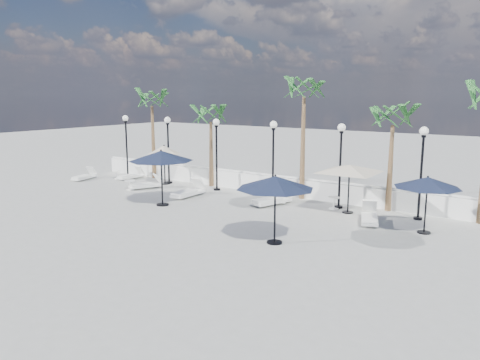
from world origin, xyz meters
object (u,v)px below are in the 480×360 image
Objects in this scene: lounger_3 at (188,192)px; parasol_navy_mid at (275,183)px; lounger_2 at (146,184)px; lounger_1 at (131,175)px; parasol_cream_sq_a at (350,165)px; lounger_6 at (369,217)px; lounger_5 at (282,197)px; parasol_cream_small at (164,150)px; lounger_0 at (84,176)px; parasol_navy_right at (428,183)px; lounger_4 at (272,199)px; parasol_navy_left at (161,156)px.

parasol_navy_mid is at bearing -29.31° from lounger_3.
lounger_3 is at bearing 20.37° from lounger_2.
lounger_1 is at bearing 157.02° from parasol_navy_mid.
lounger_1 is at bearing 178.79° from parasol_cream_sq_a.
lounger_5 is at bearing 143.84° from lounger_6.
lounger_3 is 0.45× the size of parasol_cream_sq_a.
lounger_0 is at bearing -159.94° from parasol_cream_small.
parasol_cream_small is at bearing 153.33° from lounger_6.
parasol_cream_sq_a is (16.19, 1.48, 1.90)m from lounger_0.
parasol_cream_sq_a reaches higher than lounger_5.
parasol_navy_right reaches higher than lounger_5.
lounger_4 is at bearing -6.83° from parasol_cream_small.
parasol_navy_mid is at bearing -41.52° from lounger_4.
lounger_6 is at bearing 25.83° from lounger_2.
parasol_navy_right is 14.82m from parasol_cream_small.
parasol_cream_sq_a is at bearing 25.05° from parasol_navy_left.
parasol_navy_left is 1.30× the size of parasol_cream_small.
lounger_4 is 1.08× the size of lounger_6.
parasol_navy_left is 8.45m from parasol_cream_sq_a.
parasol_navy_right reaches higher than lounger_6.
parasol_navy_left reaches higher than parasol_navy_right.
parasol_navy_left reaches higher than lounger_2.
lounger_4 is at bearing 154.68° from lounger_6.
parasol_navy_left is at bearing -84.96° from lounger_3.
lounger_4 is 0.95m from lounger_5.
lounger_6 is 0.44× the size of parasol_cream_sq_a.
parasol_navy_mid is 5.81m from parasol_navy_right.
parasol_navy_left is (8.54, -2.10, 2.10)m from lounger_0.
lounger_3 is (8.31, -0.01, 0.04)m from lounger_0.
lounger_2 is 11.63m from parasol_navy_mid.
parasol_navy_right is 0.52× the size of parasol_cream_sq_a.
lounger_6 is at bearing -36.82° from parasol_cream_sq_a.
parasol_navy_right is at bearing -33.90° from lounger_5.
lounger_0 is 0.74× the size of parasol_navy_right.
lounger_0 is at bearing -179.27° from parasol_navy_right.
parasol_cream_small is at bearing 151.72° from parasol_navy_mid.
parasol_navy_mid reaches higher than lounger_2.
lounger_4 is at bearing 121.74° from parasol_navy_mid.
lounger_0 is 2.79m from lounger_1.
lounger_5 is at bearing 117.43° from parasol_navy_mid.
parasol_cream_sq_a is at bearing -1.68° from parasol_cream_small.
lounger_2 is 0.90× the size of lounger_3.
lounger_2 is (2.88, -1.54, 0.01)m from lounger_1.
parasol_navy_left reaches higher than lounger_4.
lounger_2 is at bearing -179.96° from parasol_navy_right.
lounger_1 is at bearing 162.74° from lounger_3.
lounger_6 is 0.68× the size of parasol_navy_left.
lounger_1 reaches higher than lounger_0.
lounger_5 is at bearing 167.30° from parasol_navy_right.
lounger_6 is (9.20, 0.50, -0.02)m from lounger_3.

